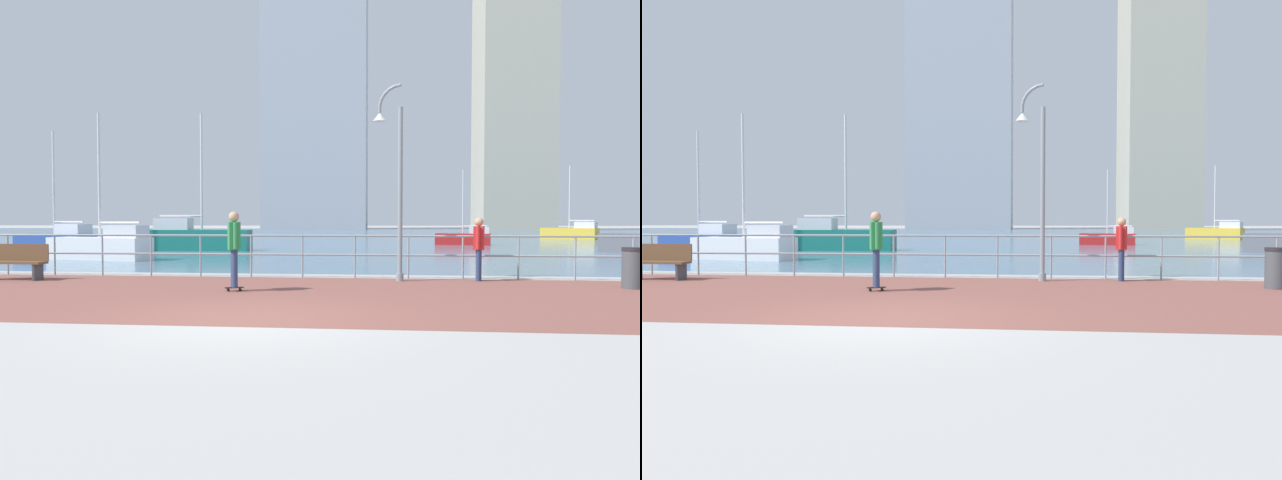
{
  "view_description": "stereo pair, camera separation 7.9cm",
  "coord_description": "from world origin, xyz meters",
  "views": [
    {
      "loc": [
        2.06,
        -8.64,
        1.54
      ],
      "look_at": [
        0.74,
        3.87,
        1.1
      ],
      "focal_mm": 32.09,
      "sensor_mm": 36.0,
      "label": 1
    },
    {
      "loc": [
        2.14,
        -8.63,
        1.54
      ],
      "look_at": [
        0.74,
        3.87,
        1.1
      ],
      "focal_mm": 32.09,
      "sensor_mm": 36.0,
      "label": 2
    }
  ],
  "objects": [
    {
      "name": "waterfront_railing",
      "position": [
        -0.0,
        6.45,
        0.79
      ],
      "size": [
        25.25,
        0.06,
        1.15
      ],
      "color": "#8C99A3",
      "rests_on": "ground"
    },
    {
      "name": "skateboarder",
      "position": [
        -1.07,
        3.4,
        1.04
      ],
      "size": [
        0.41,
        0.54,
        1.72
      ],
      "color": "black",
      "rests_on": "ground"
    },
    {
      "name": "harbor_water",
      "position": [
        0.0,
        51.45,
        0.0
      ],
      "size": [
        180.0,
        88.0,
        0.0
      ],
      "primitive_type": "cube",
      "color": "slate",
      "rests_on": "ground"
    },
    {
      "name": "ground",
      "position": [
        0.0,
        40.0,
        0.0
      ],
      "size": [
        220.0,
        220.0,
        0.0
      ],
      "primitive_type": "plane",
      "color": "#ADAAA5"
    },
    {
      "name": "bystander",
      "position": [
        4.54,
        6.1,
        0.94
      ],
      "size": [
        0.32,
        0.55,
        1.6
      ],
      "color": "navy",
      "rests_on": "ground"
    },
    {
      "name": "sailboat_red",
      "position": [
        7.28,
        27.5,
        0.44
      ],
      "size": [
        3.45,
        1.69,
        4.65
      ],
      "color": "#B21E1E",
      "rests_on": "ground"
    },
    {
      "name": "sailboat_ivory",
      "position": [
        -8.65,
        12.52,
        0.54
      ],
      "size": [
        4.21,
        2.01,
        5.68
      ],
      "color": "white",
      "rests_on": "ground"
    },
    {
      "name": "brick_paving",
      "position": [
        0.0,
        2.9,
        0.0
      ],
      "size": [
        28.0,
        7.09,
        0.01
      ],
      "primitive_type": "cube",
      "color": "brown",
      "rests_on": "ground"
    },
    {
      "name": "lamppost",
      "position": [
        2.4,
        5.9,
        2.74
      ],
      "size": [
        0.79,
        0.44,
        4.95
      ],
      "color": "gray",
      "rests_on": "ground"
    },
    {
      "name": "sailboat_yellow",
      "position": [
        -13.13,
        16.84,
        0.55
      ],
      "size": [
        4.27,
        2.45,
        5.73
      ],
      "color": "#284799",
      "rests_on": "ground"
    },
    {
      "name": "sailboat_gray",
      "position": [
        -7.12,
        19.52,
        0.66
      ],
      "size": [
        4.94,
        1.64,
        6.89
      ],
      "color": "#197266",
      "rests_on": "ground"
    },
    {
      "name": "trash_bin",
      "position": [
        7.69,
        4.79,
        0.47
      ],
      "size": [
        0.46,
        0.46,
        0.93
      ],
      "color": "#474C51",
      "rests_on": "ground"
    },
    {
      "name": "park_bench",
      "position": [
        -7.26,
        5.15,
        0.48
      ],
      "size": [
        1.62,
        0.51,
        0.92
      ],
      "color": "brown",
      "rests_on": "ground"
    },
    {
      "name": "tower_brick",
      "position": [
        22.67,
        84.36,
        19.29
      ],
      "size": [
        10.72,
        12.34,
        40.25
      ],
      "color": "#B2AD99",
      "rests_on": "ground"
    },
    {
      "name": "sailboat_teal",
      "position": [
        17.34,
        39.12,
        0.57
      ],
      "size": [
        4.2,
        3.49,
        5.92
      ],
      "color": "gold",
      "rests_on": "ground"
    },
    {
      "name": "tower_beige",
      "position": [
        -8.99,
        91.07,
        23.06
      ],
      "size": [
        17.41,
        14.01,
        47.8
      ],
      "color": "#A3A8B2",
      "rests_on": "ground"
    }
  ]
}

